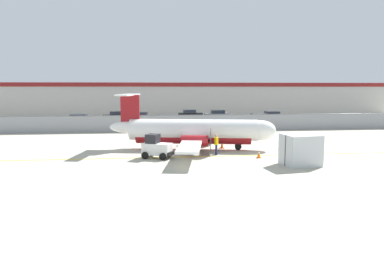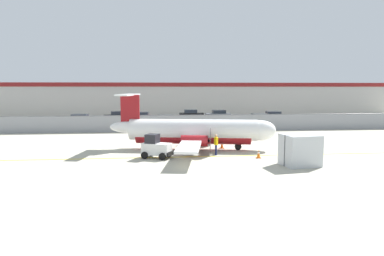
{
  "view_description": "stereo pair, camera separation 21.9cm",
  "coord_description": "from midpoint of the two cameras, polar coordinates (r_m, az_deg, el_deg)",
  "views": [
    {
      "loc": [
        -3.58,
        -24.66,
        5.48
      ],
      "look_at": [
        -0.28,
        6.34,
        1.8
      ],
      "focal_mm": 32.0,
      "sensor_mm": 36.0,
      "label": 1
    },
    {
      "loc": [
        -3.36,
        -24.68,
        5.48
      ],
      "look_at": [
        -0.28,
        6.34,
        1.8
      ],
      "focal_mm": 32.0,
      "sensor_mm": 36.0,
      "label": 2
    }
  ],
  "objects": [
    {
      "name": "parked_car_0",
      "position": [
        51.97,
        -18.33,
        1.33
      ],
      "size": [
        4.24,
        2.08,
        1.58
      ],
      "rotation": [
        0.0,
        0.0,
        -0.02
      ],
      "color": "red",
      "rests_on": "parking_lot_strip"
    },
    {
      "name": "traffic_cone_near_left",
      "position": [
        31.23,
        4.81,
        -2.82
      ],
      "size": [
        0.36,
        0.36,
        0.64
      ],
      "color": "orange",
      "rests_on": "ground"
    },
    {
      "name": "parked_car_1",
      "position": [
        56.85,
        -12.64,
        1.94
      ],
      "size": [
        4.37,
        2.39,
        1.58
      ],
      "rotation": [
        0.0,
        0.0,
        3.26
      ],
      "color": "black",
      "rests_on": "parking_lot_strip"
    },
    {
      "name": "parked_car_2",
      "position": [
        54.41,
        -8.81,
        1.82
      ],
      "size": [
        4.39,
        2.44,
        1.58
      ],
      "rotation": [
        0.0,
        0.0,
        3.01
      ],
      "color": "red",
      "rests_on": "parking_lot_strip"
    },
    {
      "name": "parked_car_4",
      "position": [
        59.56,
        -0.42,
        2.32
      ],
      "size": [
        4.25,
        2.11,
        1.58
      ],
      "rotation": [
        0.0,
        0.0,
        -0.03
      ],
      "color": "black",
      "rests_on": "parking_lot_strip"
    },
    {
      "name": "ground_plane",
      "position": [
        27.44,
        1.31,
        -4.78
      ],
      "size": [
        140.0,
        140.0,
        0.01
      ],
      "color": "#B2AD99"
    },
    {
      "name": "traffic_cone_near_right",
      "position": [
        27.35,
        10.87,
        -4.28
      ],
      "size": [
        0.36,
        0.36,
        0.64
      ],
      "color": "orange",
      "rests_on": "ground"
    },
    {
      "name": "parked_car_7",
      "position": [
        56.91,
        12.97,
        1.94
      ],
      "size": [
        4.23,
        2.07,
        1.58
      ],
      "rotation": [
        0.0,
        0.0,
        3.12
      ],
      "color": "red",
      "rests_on": "parking_lot_strip"
    },
    {
      "name": "parking_lot_strip",
      "position": [
        54.55,
        -2.4,
        1.02
      ],
      "size": [
        98.0,
        17.0,
        0.12
      ],
      "color": "#38383A",
      "rests_on": "ground"
    },
    {
      "name": "perimeter_fence",
      "position": [
        43.03,
        -1.42,
        0.91
      ],
      "size": [
        98.0,
        0.1,
        2.1
      ],
      "color": "gray",
      "rests_on": "ground"
    },
    {
      "name": "parked_car_3",
      "position": [
        48.06,
        -4.76,
        1.23
      ],
      "size": [
        4.31,
        2.23,
        1.58
      ],
      "rotation": [
        0.0,
        0.0,
        3.21
      ],
      "color": "black",
      "rests_on": "parking_lot_strip"
    },
    {
      "name": "background_building",
      "position": [
        72.77,
        -3.35,
        4.97
      ],
      "size": [
        91.0,
        8.1,
        6.5
      ],
      "color": "beige",
      "rests_on": "ground"
    },
    {
      "name": "baggage_tug",
      "position": [
        26.88,
        -6.19,
        -3.21
      ],
      "size": [
        2.58,
        2.11,
        1.88
      ],
      "rotation": [
        0.0,
        0.0,
        -0.43
      ],
      "color": "silver",
      "rests_on": "ground"
    },
    {
      "name": "parked_car_5",
      "position": [
        58.65,
        4.1,
        2.23
      ],
      "size": [
        4.23,
        2.06,
        1.58
      ],
      "rotation": [
        0.0,
        0.0,
        3.16
      ],
      "color": "slate",
      "rests_on": "parking_lot_strip"
    },
    {
      "name": "commuter_airplane",
      "position": [
        30.41,
        0.49,
        -0.59
      ],
      "size": [
        14.84,
        16.03,
        4.92
      ],
      "rotation": [
        0.0,
        0.0,
        -0.18
      ],
      "color": "white",
      "rests_on": "ground"
    },
    {
      "name": "cargo_container",
      "position": [
        25.38,
        17.4,
        -3.52
      ],
      "size": [
        2.67,
        2.33,
        2.2
      ],
      "rotation": [
        0.0,
        0.0,
        0.15
      ],
      "color": "#B7BCC1",
      "rests_on": "ground"
    },
    {
      "name": "parked_car_6",
      "position": [
        51.05,
        10.89,
        1.46
      ],
      "size": [
        4.38,
        2.42,
        1.58
      ],
      "rotation": [
        0.0,
        0.0,
        3.27
      ],
      "color": "#19662D",
      "rests_on": "parking_lot_strip"
    },
    {
      "name": "ground_crew_worker",
      "position": [
        28.03,
        3.85,
        -2.58
      ],
      "size": [
        0.37,
        0.55,
        1.7
      ],
      "rotation": [
        0.0,
        0.0,
        6.18
      ],
      "color": "#191E4C",
      "rests_on": "ground"
    }
  ]
}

